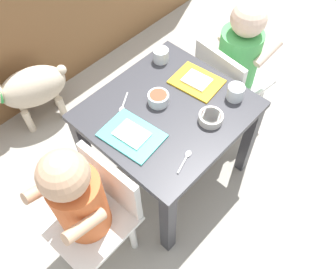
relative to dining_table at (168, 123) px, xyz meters
The scene contains 13 objects.
ground_plane 0.38m from the dining_table, ahead, with size 7.00×7.00×0.00m, color #9E998E.
dining_table is the anchor object (origin of this frame).
seated_child_left 0.45m from the dining_table, behind, with size 0.29×0.29×0.69m.
seated_child_right 0.45m from the dining_table, ahead, with size 0.31×0.31×0.68m.
dog 0.76m from the dining_table, 106.42° to the left, with size 0.41×0.26×0.33m.
food_tray_left 0.20m from the dining_table, behind, with size 0.17×0.22×0.02m.
food_tray_right 0.20m from the dining_table, ahead, with size 0.16×0.20×0.02m.
water_cup_left 0.28m from the dining_table, 34.97° to the right, with size 0.06×0.06×0.06m.
water_cup_right 0.29m from the dining_table, 48.79° to the left, with size 0.06×0.06×0.06m.
veggie_bowl_far 0.19m from the dining_table, 67.33° to the right, with size 0.09×0.09×0.03m.
veggie_bowl_near 0.12m from the dining_table, 92.37° to the left, with size 0.08×0.08×0.04m.
spoon_by_left_tray 0.19m from the dining_table, 125.67° to the left, with size 0.09×0.06×0.01m.
spoon_by_right_tray 0.25m from the dining_table, 123.07° to the right, with size 0.10×0.04×0.01m.
Camera 1 is at (-0.63, -0.58, 1.46)m, focal length 37.91 mm.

